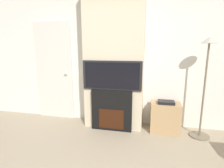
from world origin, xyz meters
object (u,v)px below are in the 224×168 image
(television, at_px, (112,75))
(fireplace, at_px, (112,110))
(media_stand, at_px, (165,117))
(floor_lamp, at_px, (206,73))

(television, bearing_deg, fireplace, 90.00)
(television, height_order, media_stand, television)
(television, bearing_deg, media_stand, 7.86)
(fireplace, relative_size, television, 0.72)
(television, relative_size, media_stand, 1.80)
(floor_lamp, bearing_deg, television, -178.03)
(television, relative_size, floor_lamp, 0.63)
(fireplace, bearing_deg, television, -90.00)
(floor_lamp, distance_m, media_stand, 1.02)
(media_stand, bearing_deg, television, -172.14)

